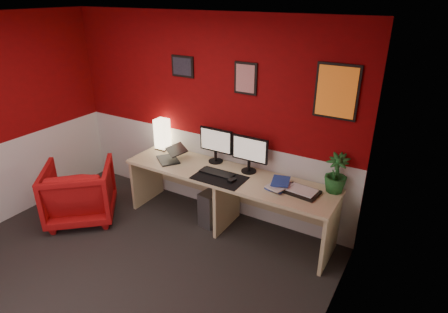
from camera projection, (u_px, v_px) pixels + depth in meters
ground at (114, 279)px, 3.84m from camera, size 4.00×3.50×0.01m
ceiling at (74, 20)px, 2.81m from camera, size 4.00×3.50×0.01m
wall_back at (205, 117)px, 4.70m from camera, size 4.00×0.01×2.50m
wall_right at (316, 240)px, 2.40m from camera, size 0.01×3.50×2.50m
wainscot_back at (206, 170)px, 5.00m from camera, size 4.00×0.01×1.00m
desk at (227, 201)px, 4.55m from camera, size 2.60×0.65×0.73m
shoji_lamp at (162, 135)px, 5.01m from camera, size 0.16×0.16×0.40m
laptop at (168, 152)px, 4.70m from camera, size 0.40×0.38×0.22m
monitor_left at (215, 140)px, 4.59m from camera, size 0.45×0.06×0.58m
monitor_right at (249, 149)px, 4.34m from camera, size 0.45×0.06×0.58m
desk_mat at (219, 178)px, 4.30m from camera, size 0.60×0.38×0.01m
keyboard at (217, 173)px, 4.39m from camera, size 0.42×0.14×0.02m
mouse at (232, 180)px, 4.21m from camera, size 0.08×0.11×0.03m
book_bottom at (271, 184)px, 4.15m from camera, size 0.24×0.30×0.03m
book_middle at (272, 183)px, 4.12m from camera, size 0.27×0.32×0.02m
book_top at (272, 180)px, 4.12m from camera, size 0.25×0.29×0.02m
zen_tray at (302, 192)px, 3.98m from camera, size 0.38×0.29×0.03m
potted_plant at (336, 173)px, 3.94m from camera, size 0.27×0.27×0.43m
pc_tower at (215, 205)px, 4.72m from camera, size 0.27×0.47×0.45m
armchair at (80, 192)px, 4.73m from camera, size 1.13×1.13×0.74m
art_left at (183, 66)px, 4.58m from camera, size 0.32×0.02×0.26m
art_center at (246, 78)px, 4.20m from camera, size 0.28×0.02×0.36m
art_right at (337, 92)px, 3.73m from camera, size 0.44×0.02×0.56m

